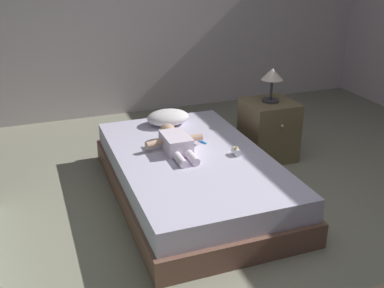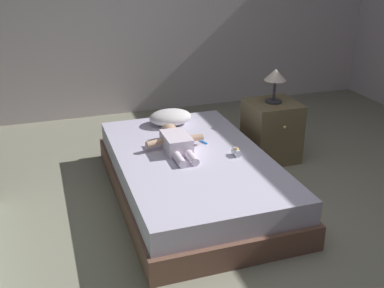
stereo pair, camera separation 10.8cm
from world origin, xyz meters
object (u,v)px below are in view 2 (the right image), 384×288
bed (192,176)px  baby_bottle (236,152)px  toothbrush (201,141)px  lamp (275,78)px  pillow (170,117)px  baby (175,141)px  nightstand (271,131)px

bed → baby_bottle: 0.42m
toothbrush → lamp: (0.80, 0.22, 0.44)m
lamp → pillow: bearing=163.9°
baby → toothbrush: size_ratio=4.64×
toothbrush → pillow: bearing=105.8°
bed → pillow: bearing=87.7°
baby → toothbrush: 0.28m
bed → baby: size_ratio=3.16×
toothbrush → lamp: bearing=15.5°
nightstand → baby: bearing=-164.2°
pillow → nightstand: size_ratio=0.70×
pillow → toothbrush: size_ratio=2.88×
toothbrush → nightstand: bearing=15.5°
pillow → toothbrush: 0.51m
bed → pillow: (0.03, 0.74, 0.26)m
bed → toothbrush: 0.36m
lamp → baby_bottle: bearing=-136.9°
bed → baby: bearing=118.0°
nightstand → lamp: (0.00, 0.00, 0.53)m
pillow → baby: (-0.12, -0.57, -0.01)m
baby → lamp: 1.16m
pillow → nightstand: bearing=-16.1°
baby_bottle → nightstand: bearing=43.1°
baby → lamp: size_ratio=2.02×
nightstand → baby_bottle: (-0.63, -0.58, 0.11)m
baby → baby_bottle: 0.52m
pillow → bed: bearing=-92.3°
lamp → baby_bottle: lamp is taller
nightstand → lamp: 0.53m
bed → baby_bottle: bearing=-19.2°
bed → nightstand: (0.96, 0.47, 0.11)m
lamp → baby_bottle: (-0.63, -0.58, -0.41)m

